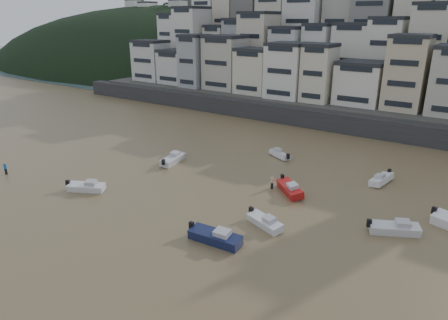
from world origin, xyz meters
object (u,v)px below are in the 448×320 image
Objects in this scene: boat_a at (215,235)px; boat_b at (265,221)px; person_blue at (5,168)px; boat_h at (280,153)px; boat_f at (173,158)px; boat_e at (290,187)px; boat_j at (86,186)px; boat_i at (382,178)px; boat_d at (395,227)px; person_pink at (272,182)px.

boat_b is (2.40, 5.45, -0.14)m from boat_a.
boat_h is at bearing 45.32° from person_blue.
boat_b is 22.62m from boat_f.
person_blue is (-34.19, -2.22, 0.08)m from boat_a.
person_blue reaches higher than boat_e.
boat_j is at bearing -104.68° from boat_e.
boat_e reaches higher than boat_i.
boat_e is (-12.94, 2.86, 0.04)m from boat_d.
boat_h is (-7.25, 11.28, -0.15)m from boat_e.
boat_a is 26.63m from boat_h.
boat_e is (-1.59, 9.10, 0.10)m from boat_b.
person_pink is at bearing 9.27° from boat_j.
boat_h is (-6.45, 25.83, -0.18)m from boat_a.
boat_j is at bearing -147.71° from boat_b.
person_pink is at bearing 27.15° from person_blue.
boat_f is 3.15× the size of person_pink.
person_pink is at bearing -136.13° from boat_e.
boat_a is 5.96m from boat_b.
boat_a reaches higher than boat_b.
boat_b is 2.77× the size of person_blue.
boat_j is 2.90× the size of person_pink.
person_pink is (-2.46, -0.09, 0.11)m from boat_e.
boat_e is (19.16, 0.10, 0.01)m from boat_f.
boat_f is 29.28m from boat_i.
boat_f is 1.09× the size of boat_i.
boat_f is (-18.35, 14.45, -0.05)m from boat_a.
boat_d is 15.65m from person_pink.
boat_i is at bearing -81.57° from boat_f.
boat_a reaches higher than boat_h.
boat_e is at bearing -100.89° from boat_f.
person_blue is at bearing 72.66° from boat_h.
boat_e is (21.13, 14.01, 0.07)m from boat_j.
boat_a is 1.15× the size of boat_j.
person_blue is at bearing 179.29° from boat_a.
boat_j is (-1.97, -13.91, -0.06)m from boat_f.
boat_f is 19.16m from boat_e.
boat_h is at bearing 112.86° from person_pink.
boat_f is 1.09× the size of boat_j.
boat_a is 1.16× the size of boat_i.
boat_f is 16.47m from boat_h.
boat_h is at bearing 164.50° from boat_e.
person_blue is (-15.84, -16.68, 0.12)m from boat_f.
boat_h is (-20.19, 14.14, -0.11)m from boat_d.
boat_b is 0.87× the size of boat_e.
boat_e is at bearing 82.41° from boat_a.
boat_e is at bearing 150.06° from boat_h.
boat_d reaches higher than boat_h.
boat_b is at bearing -15.24° from boat_j.
boat_a is 3.35× the size of person_pink.
boat_j is (-34.07, -11.15, -0.03)m from boat_d.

